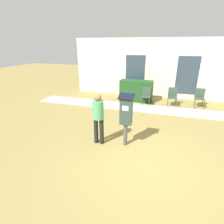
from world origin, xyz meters
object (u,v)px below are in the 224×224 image
object	(u,v)px
person_standing	(98,115)
outdoor_chair_right	(200,96)
outdoor_chair_left	(146,94)
parking_meter	(126,114)
outdoor_chair_middle	(172,95)

from	to	relation	value
person_standing	outdoor_chair_right	xyz separation A→B (m)	(3.44, 4.56, -0.40)
outdoor_chair_left	outdoor_chair_right	world-z (taller)	same
parking_meter	outdoor_chair_middle	size ratio (longest dim) A/B	1.77
person_standing	outdoor_chair_middle	world-z (taller)	person_standing
outdoor_chair_left	outdoor_chair_middle	size ratio (longest dim) A/B	1.00
outdoor_chair_right	person_standing	bearing A→B (deg)	-128.59
parking_meter	outdoor_chair_middle	bearing A→B (deg)	71.68
person_standing	outdoor_chair_middle	bearing A→B (deg)	42.85
person_standing	outdoor_chair_left	size ratio (longest dim) A/B	1.76
parking_meter	outdoor_chair_left	xyz separation A→B (m)	(0.14, 4.05, -0.49)
outdoor_chair_right	outdoor_chair_left	bearing A→B (deg)	-172.98
outdoor_chair_left	outdoor_chair_middle	distance (m)	1.26
parking_meter	outdoor_chair_left	size ratio (longest dim) A/B	1.77
parking_meter	person_standing	xyz separation A→B (m)	(-0.80, -0.13, -0.09)
person_standing	parking_meter	bearing A→B (deg)	-10.78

